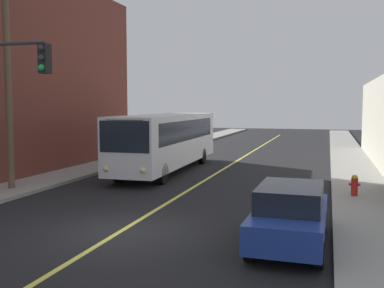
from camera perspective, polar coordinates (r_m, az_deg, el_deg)
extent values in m
plane|color=black|center=(13.69, -8.93, -10.88)|extent=(120.00, 120.00, 0.00)
cube|color=gray|center=(25.69, -13.74, -3.34)|extent=(2.50, 90.00, 0.15)
cube|color=gray|center=(22.18, 20.59, -4.82)|extent=(2.50, 90.00, 0.15)
cube|color=#D8CC4C|center=(27.70, 4.77, -2.76)|extent=(0.16, 60.00, 0.01)
cube|color=black|center=(25.19, -17.76, -0.10)|extent=(0.06, 13.66, 1.30)
cube|color=black|center=(25.12, -17.96, 7.18)|extent=(0.06, 13.66, 1.30)
cube|color=black|center=(25.46, -18.16, 14.39)|extent=(0.06, 13.66, 1.30)
cube|color=black|center=(28.22, 22.53, 0.27)|extent=(0.06, 16.81, 1.30)
cube|color=silver|center=(25.33, -3.10, 0.66)|extent=(2.88, 12.07, 2.75)
cube|color=black|center=(19.72, -8.64, 0.92)|extent=(2.35, 0.14, 1.40)
cube|color=black|center=(31.01, 0.41, 2.62)|extent=(2.30, 0.14, 1.10)
cube|color=black|center=(25.72, -5.76, 1.88)|extent=(0.34, 10.20, 1.10)
cube|color=black|center=(24.92, -0.37, 1.81)|extent=(0.34, 10.20, 1.10)
cube|color=orange|center=(19.70, -8.65, 2.66)|extent=(1.79, 0.11, 0.30)
sphere|color=#F9D872|center=(20.22, -10.94, -3.15)|extent=(0.24, 0.24, 0.24)
sphere|color=#F9D872|center=(19.50, -6.23, -3.39)|extent=(0.24, 0.24, 0.24)
cylinder|color=black|center=(22.00, -9.36, -3.52)|extent=(0.33, 1.01, 1.00)
cylinder|color=black|center=(21.16, -3.81, -3.80)|extent=(0.33, 1.01, 1.00)
cylinder|color=black|center=(29.11, -3.00, -1.40)|extent=(0.33, 1.01, 1.00)
cylinder|color=black|center=(28.48, 1.30, -1.53)|extent=(0.33, 1.01, 1.00)
cube|color=navy|center=(12.29, 12.39, -9.54)|extent=(1.87, 4.43, 0.70)
cube|color=black|center=(12.14, 12.45, -6.57)|extent=(1.66, 2.49, 0.60)
cylinder|color=black|center=(11.06, 7.34, -13.00)|extent=(0.23, 0.64, 0.64)
cylinder|color=black|center=(10.90, 15.87, -13.42)|extent=(0.23, 0.64, 0.64)
cylinder|color=black|center=(13.91, 9.64, -9.27)|extent=(0.23, 0.64, 0.64)
cylinder|color=black|center=(13.78, 16.33, -9.54)|extent=(0.23, 0.64, 0.64)
cylinder|color=brown|center=(20.75, -22.53, 10.25)|extent=(0.28, 0.28, 11.24)
cylinder|color=#2D2D33|center=(17.29, -23.17, 11.64)|extent=(3.50, 0.12, 0.12)
cube|color=black|center=(16.17, -18.28, 10.31)|extent=(0.32, 0.36, 1.00)
sphere|color=#2D2D2D|center=(16.05, -18.71, 11.49)|extent=(0.22, 0.22, 0.22)
sphere|color=#2D2D2D|center=(16.02, -18.68, 10.36)|extent=(0.22, 0.22, 0.22)
sphere|color=green|center=(15.99, -18.65, 9.22)|extent=(0.22, 0.22, 0.22)
cylinder|color=red|center=(18.87, 20.02, -5.17)|extent=(0.26, 0.26, 0.70)
sphere|color=gold|center=(18.81, 20.05, -4.06)|extent=(0.24, 0.24, 0.24)
cylinder|color=red|center=(18.85, 19.54, -4.86)|extent=(0.12, 0.10, 0.10)
cylinder|color=red|center=(18.87, 20.52, -4.88)|extent=(0.12, 0.10, 0.10)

